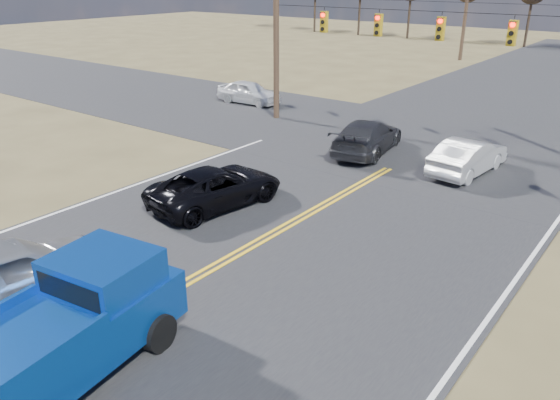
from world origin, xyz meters
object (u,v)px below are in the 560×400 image
Objects in this scene: pickup_truck at (56,336)px; dgrey_car_queue at (367,137)px; cross_car_west at (249,92)px; black_suv at (216,187)px; silver_suv at (10,273)px; white_car_queue at (468,156)px.

pickup_truck is 1.21× the size of dgrey_car_queue.
dgrey_car_queue is at bearing 90.57° from pickup_truck.
dgrey_car_queue reaches higher than cross_car_west.
cross_car_west is at bearing -44.34° from black_suv.
pickup_truck is 25.24m from cross_car_west.
dgrey_car_queue is (1.14, 8.57, 0.05)m from black_suv.
silver_suv is 16.97m from white_car_queue.
white_car_queue is at bearing 170.38° from dgrey_car_queue.
cross_car_west is at bearing -55.76° from silver_suv.
silver_suv is at bearing 76.91° from white_car_queue.
cross_car_west reaches higher than black_suv.
pickup_truck is at bearing 89.09° from dgrey_car_queue.
black_suv is 10.33m from white_car_queue.
white_car_queue is at bearing -114.72° from black_suv.
silver_suv is at bearing -158.46° from cross_car_west.
dgrey_car_queue is (0.80, 16.07, -0.11)m from silver_suv.
silver_suv reaches higher than dgrey_car_queue.
white_car_queue is (1.96, 16.95, -0.36)m from pickup_truck.
silver_suv is 0.97× the size of dgrey_car_queue.
silver_suv is at bearing 77.34° from dgrey_car_queue.
white_car_queue reaches higher than cross_car_west.
silver_suv is 1.01× the size of black_suv.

